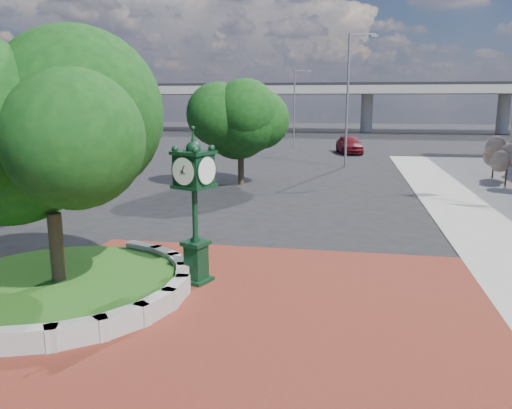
% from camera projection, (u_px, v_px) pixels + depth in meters
% --- Properties ---
extents(ground, '(200.00, 200.00, 0.00)m').
position_uv_depth(ground, '(246.00, 308.00, 12.24)').
color(ground, black).
rests_on(ground, ground).
extents(plaza, '(12.00, 12.00, 0.04)m').
position_uv_depth(plaza, '(238.00, 324.00, 11.28)').
color(plaza, maroon).
rests_on(plaza, ground).
extents(planter_wall, '(2.96, 6.77, 0.54)m').
position_uv_depth(planter_wall, '(142.00, 290.00, 12.67)').
color(planter_wall, '#9E9B93').
rests_on(planter_wall, ground).
extents(grass_bed, '(6.10, 6.10, 0.40)m').
position_uv_depth(grass_bed, '(60.00, 286.00, 13.09)').
color(grass_bed, '#174B15').
rests_on(grass_bed, ground).
extents(overpass, '(90.00, 12.00, 7.50)m').
position_uv_depth(overpass, '(334.00, 90.00, 78.31)').
color(overpass, '#9E9B93').
rests_on(overpass, ground).
extents(tree_planter, '(5.20, 5.20, 6.33)m').
position_uv_depth(tree_planter, '(49.00, 152.00, 12.36)').
color(tree_planter, '#38281C').
rests_on(tree_planter, ground).
extents(tree_street, '(4.40, 4.40, 5.45)m').
position_uv_depth(tree_street, '(241.00, 130.00, 29.61)').
color(tree_street, '#38281C').
rests_on(tree_street, ground).
extents(post_clock, '(1.10, 1.10, 4.26)m').
position_uv_depth(post_clock, '(195.00, 201.00, 13.43)').
color(post_clock, black).
rests_on(post_clock, ground).
extents(parked_car, '(2.91, 5.26, 1.69)m').
position_uv_depth(parked_car, '(349.00, 144.00, 47.43)').
color(parked_car, maroon).
rests_on(parked_car, ground).
extents(street_lamp_near, '(2.11, 0.89, 9.74)m').
position_uv_depth(street_lamp_near, '(351.00, 90.00, 36.88)').
color(street_lamp_near, slate).
rests_on(street_lamp_near, ground).
extents(street_lamp_far, '(1.77, 0.56, 7.98)m').
position_uv_depth(street_lamp_far, '(296.00, 103.00, 51.44)').
color(street_lamp_far, slate).
rests_on(street_lamp_far, ground).
extents(shrub_mid, '(1.20, 1.20, 2.20)m').
position_uv_depth(shrub_mid, '(508.00, 159.00, 29.15)').
color(shrub_mid, '#38281C').
rests_on(shrub_mid, ground).
extents(shrub_far, '(1.20, 1.20, 2.20)m').
position_uv_depth(shrub_far, '(494.00, 154.00, 32.05)').
color(shrub_far, '#38281C').
rests_on(shrub_far, ground).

